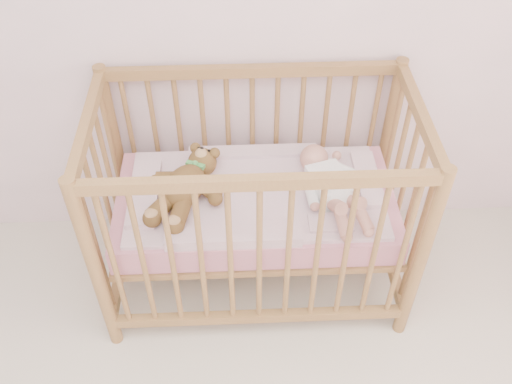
{
  "coord_description": "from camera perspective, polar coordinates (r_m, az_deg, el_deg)",
  "views": [
    {
      "loc": [
        0.18,
        -0.17,
        2.31
      ],
      "look_at": [
        0.25,
        1.55,
        0.62
      ],
      "focal_mm": 40.0,
      "sensor_mm": 36.0,
      "label": 1
    }
  ],
  "objects": [
    {
      "name": "blanket",
      "position": [
        2.49,
        -0.05,
        -0.18
      ],
      "size": [
        1.1,
        0.58,
        0.06
      ],
      "primitive_type": null,
      "color": "#CF8EA3",
      "rests_on": "mattress"
    },
    {
      "name": "baby",
      "position": [
        2.45,
        7.37,
        0.96
      ],
      "size": [
        0.42,
        0.62,
        0.14
      ],
      "primitive_type": null,
      "rotation": [
        0.0,
        0.0,
        0.29
      ],
      "color": "white",
      "rests_on": "blanket"
    },
    {
      "name": "teddy_bear",
      "position": [
        2.42,
        -7.15,
        0.7
      ],
      "size": [
        0.53,
        0.61,
        0.14
      ],
      "primitive_type": null,
      "rotation": [
        0.0,
        0.0,
        -0.42
      ],
      "color": "brown",
      "rests_on": "blanket"
    },
    {
      "name": "crib",
      "position": [
        2.53,
        -0.05,
        -1.15
      ],
      "size": [
        1.36,
        0.76,
        1.0
      ],
      "primitive_type": null,
      "color": "olive",
      "rests_on": "floor"
    },
    {
      "name": "mattress",
      "position": [
        2.54,
        -0.05,
        -1.39
      ],
      "size": [
        1.22,
        0.62,
        0.13
      ],
      "primitive_type": "cube",
      "color": "pink",
      "rests_on": "crib"
    }
  ]
}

